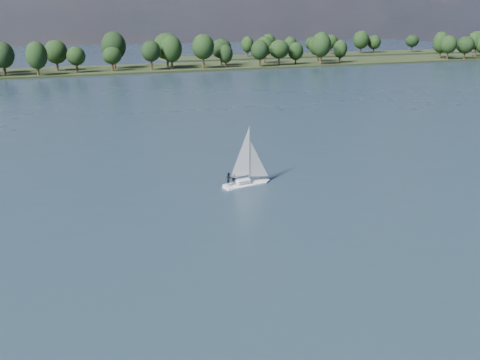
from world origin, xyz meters
name	(u,v)px	position (x,y,z in m)	size (l,w,h in m)	color
ground	(134,115)	(0.00, 100.00, 0.00)	(700.00, 700.00, 0.00)	#233342
far_shore	(74,72)	(0.00, 212.00, 0.00)	(660.00, 40.00, 1.50)	black
far_shore_back	(336,55)	(160.00, 260.00, 0.00)	(220.00, 30.00, 1.40)	black
sailboat	(245,169)	(1.30, 39.81, 2.34)	(6.58, 2.77, 8.39)	silver
treeline	(59,53)	(-5.64, 208.39, 8.09)	(562.79, 73.58, 17.83)	black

